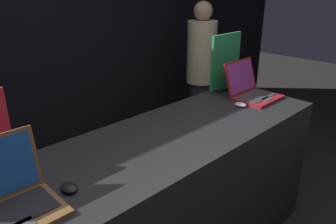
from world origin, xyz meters
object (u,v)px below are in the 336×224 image
Objects in this scene: laptop_front at (3,200)px; mouse_front at (69,188)px; laptop_back at (251,89)px; mouse_back at (241,105)px; promo_stand_back at (225,64)px; person_bystander at (201,76)px.

mouse_front is at bearing -8.81° from laptop_front.
laptop_back is 0.24m from mouse_back.
laptop_front is 1.93m from promo_stand_back.
person_bystander is at bearing 60.32° from laptop_back.
person_bystander is at bearing 23.58° from laptop_front.
laptop_front is at bearing -156.42° from person_bystander.
mouse_front is 1.41m from mouse_back.
promo_stand_back is (1.89, 0.35, 0.16)m from laptop_front.
laptop_back is at bearing -90.00° from promo_stand_back.
promo_stand_back is at bearing 54.43° from mouse_back.
person_bystander reaches higher than mouse_back.
laptop_back is at bearing 2.72° from laptop_front.
promo_stand_back is (1.64, 0.39, 0.21)m from mouse_front.
laptop_front is at bearing -179.11° from mouse_back.
laptop_front reaches higher than mouse_back.
person_bystander is at bearing 26.80° from mouse_front.
mouse_front is 1.69m from promo_stand_back.
laptop_front is 4.22× the size of mouse_back.
laptop_back is 3.90× the size of mouse_back.
mouse_back is (-0.23, -0.06, -0.05)m from laptop_back.
mouse_front is (0.25, -0.04, -0.05)m from laptop_front.
mouse_back is 0.06× the size of person_bystander.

